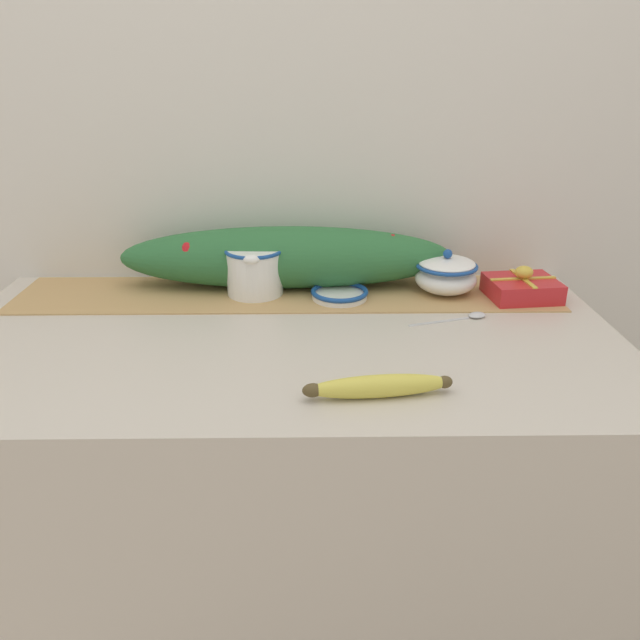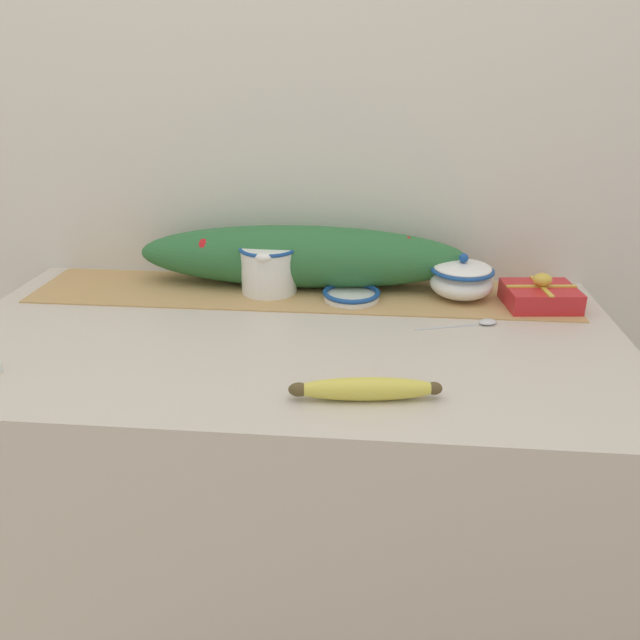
% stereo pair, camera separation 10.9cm
% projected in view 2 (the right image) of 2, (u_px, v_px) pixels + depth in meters
% --- Properties ---
extents(countertop, '(1.26, 0.68, 0.87)m').
position_uv_depth(countertop, '(290.00, 520.00, 1.33)').
color(countertop, beige).
rests_on(countertop, ground_plane).
extents(back_wall, '(2.06, 0.04, 2.40)m').
position_uv_depth(back_wall, '(306.00, 131.00, 1.36)').
color(back_wall, silver).
rests_on(back_wall, ground_plane).
extents(table_runner, '(1.16, 0.23, 0.00)m').
position_uv_depth(table_runner, '(300.00, 293.00, 1.36)').
color(table_runner, tan).
rests_on(table_runner, countertop).
extents(cream_pitcher, '(0.12, 0.14, 0.10)m').
position_uv_depth(cream_pitcher, '(269.00, 267.00, 1.34)').
color(cream_pitcher, white).
rests_on(cream_pitcher, countertop).
extents(sugar_bowl, '(0.13, 0.13, 0.10)m').
position_uv_depth(sugar_bowl, '(462.00, 279.00, 1.31)').
color(sugar_bowl, white).
rests_on(sugar_bowl, countertop).
extents(small_dish, '(0.12, 0.12, 0.02)m').
position_uv_depth(small_dish, '(351.00, 295.00, 1.31)').
color(small_dish, white).
rests_on(small_dish, countertop).
extents(banana, '(0.23, 0.06, 0.04)m').
position_uv_depth(banana, '(365.00, 389.00, 0.93)').
color(banana, '#DBCC4C').
rests_on(banana, countertop).
extents(spoon, '(0.16, 0.06, 0.01)m').
position_uv_depth(spoon, '(482.00, 323.00, 1.19)').
color(spoon, silver).
rests_on(spoon, countertop).
extents(gift_box, '(0.15, 0.13, 0.07)m').
position_uv_depth(gift_box, '(540.00, 295.00, 1.27)').
color(gift_box, red).
rests_on(gift_box, countertop).
extents(poinsettia_garland, '(0.73, 0.15, 0.13)m').
position_uv_depth(poinsettia_garland, '(302.00, 256.00, 1.37)').
color(poinsettia_garland, '#2D6B38').
rests_on(poinsettia_garland, countertop).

